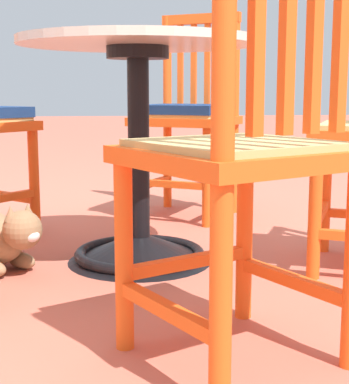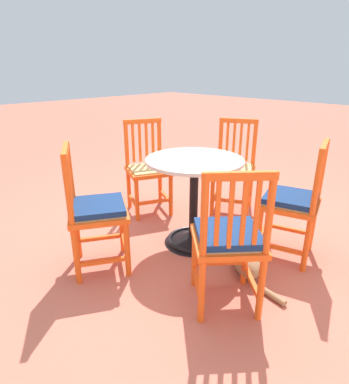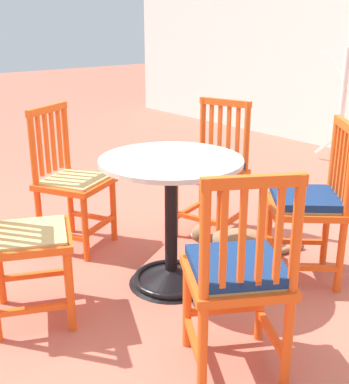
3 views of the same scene
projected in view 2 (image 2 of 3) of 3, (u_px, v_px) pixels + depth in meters
ground_plane at (165, 239)px, 2.81m from camera, size 24.00×24.00×0.00m
cafe_table at (193, 212)px, 2.66m from camera, size 0.76×0.76×0.73m
orange_chair_near_fence at (148, 170)px, 3.23m from camera, size 0.53×0.53×0.91m
orange_chair_at_corner at (95, 211)px, 2.27m from camera, size 0.55×0.55×0.91m
orange_chair_tucked_in at (228, 240)px, 1.89m from camera, size 0.57×0.57×0.91m
orange_chair_by_planter at (293, 203)px, 2.42m from camera, size 0.50×0.50×0.91m
orange_chair_facing_out at (234, 169)px, 3.25m from camera, size 0.54×0.54×0.91m
tabby_cat at (245, 255)px, 2.39m from camera, size 0.47×0.64×0.23m
pet_water_bowl at (77, 212)px, 3.28m from camera, size 0.17×0.17×0.05m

